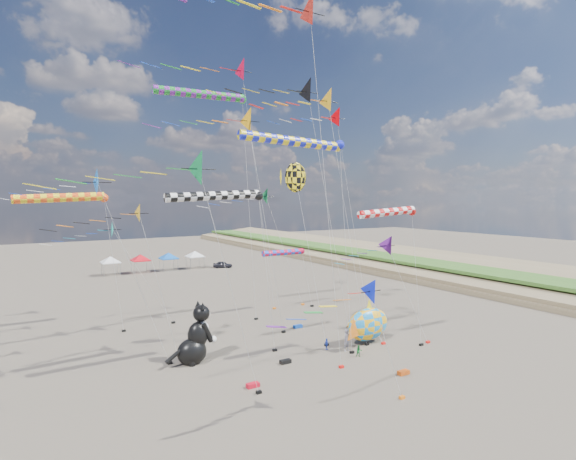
% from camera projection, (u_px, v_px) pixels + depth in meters
% --- Properties ---
extents(ground, '(260.00, 260.00, 0.00)m').
position_uv_depth(ground, '(386.00, 403.00, 28.75)').
color(ground, brown).
rests_on(ground, ground).
extents(delta_kite_0, '(10.24, 2.21, 15.47)m').
position_uv_depth(delta_kite_0, '(103.00, 185.00, 32.17)').
color(delta_kite_0, blue).
rests_on(delta_kite_0, ground).
extents(delta_kite_1, '(8.91, 1.74, 12.84)m').
position_uv_depth(delta_kite_1, '(132.00, 218.00, 35.17)').
color(delta_kite_1, gold).
rests_on(delta_kite_1, ground).
extents(delta_kite_2, '(12.97, 2.72, 27.33)m').
position_uv_depth(delta_kite_2, '(300.00, 16.00, 30.94)').
color(delta_kite_2, red).
rests_on(delta_kite_2, ground).
extents(delta_kite_3, '(8.96, 1.94, 10.05)m').
position_uv_depth(delta_kite_3, '(397.00, 250.00, 38.04)').
color(delta_kite_3, '#6D1D95').
rests_on(delta_kite_3, ground).
extents(delta_kite_4, '(13.10, 2.58, 21.61)m').
position_uv_depth(delta_kite_4, '(237.00, 120.00, 39.92)').
color(delta_kite_4, '#FFAE10').
rests_on(delta_kite_4, ground).
extents(delta_kite_5, '(12.88, 2.39, 16.15)m').
position_uv_depth(delta_kite_5, '(180.00, 172.00, 26.45)').
color(delta_kite_5, '#107C3A').
rests_on(delta_kite_5, ground).
extents(delta_kite_6, '(12.91, 2.78, 24.73)m').
position_uv_depth(delta_kite_6, '(318.00, 92.00, 41.92)').
color(delta_kite_6, black).
rests_on(delta_kite_6, ground).
extents(delta_kite_7, '(10.17, 2.20, 22.25)m').
position_uv_depth(delta_kite_7, '(333.00, 104.00, 36.66)').
color(delta_kite_7, gold).
rests_on(delta_kite_7, ground).
extents(delta_kite_8, '(9.56, 1.75, 8.35)m').
position_uv_depth(delta_kite_8, '(357.00, 299.00, 26.84)').
color(delta_kite_8, '#0C1DCE').
rests_on(delta_kite_8, ground).
extents(delta_kite_9, '(11.51, 2.36, 22.86)m').
position_uv_depth(delta_kite_9, '(339.00, 119.00, 46.70)').
color(delta_kite_9, '#D90007').
rests_on(delta_kite_9, ground).
extents(delta_kite_10, '(16.42, 2.77, 28.43)m').
position_uv_depth(delta_kite_10, '(231.00, 73.00, 48.66)').
color(delta_kite_10, red).
rests_on(delta_kite_10, ground).
extents(delta_kite_11, '(10.50, 1.85, 11.04)m').
position_uv_depth(delta_kite_11, '(117.00, 233.00, 43.70)').
color(delta_kite_11, '#12BBAF').
rests_on(delta_kite_11, ground).
extents(delta_kite_12, '(11.57, 2.14, 14.51)m').
position_uv_depth(delta_kite_12, '(269.00, 199.00, 51.98)').
color(delta_kite_12, green).
rests_on(delta_kite_12, ground).
extents(windsock_0, '(9.17, 0.84, 13.60)m').
position_uv_depth(windsock_0, '(65.00, 198.00, 40.78)').
color(windsock_0, '#FE4D15').
rests_on(windsock_0, ground).
extents(windsock_1, '(10.73, 0.87, 23.74)m').
position_uv_depth(windsock_1, '(205.00, 96.00, 44.09)').
color(windsock_1, '#198A27').
rests_on(windsock_1, ground).
extents(windsock_2, '(7.49, 0.68, 12.33)m').
position_uv_depth(windsock_2, '(390.00, 213.00, 37.08)').
color(windsock_2, red).
rests_on(windsock_2, ground).
extents(windsock_3, '(9.48, 0.72, 13.69)m').
position_uv_depth(windsock_3, '(219.00, 197.00, 35.01)').
color(windsock_3, black).
rests_on(windsock_3, ground).
extents(windsock_4, '(10.63, 0.77, 17.79)m').
position_uv_depth(windsock_4, '(297.00, 143.00, 33.92)').
color(windsock_4, '#141FCF').
rests_on(windsock_4, ground).
extents(windsock_5, '(6.99, 0.69, 7.23)m').
position_uv_depth(windsock_5, '(285.00, 253.00, 52.06)').
color(windsock_5, red).
rests_on(windsock_5, ground).
extents(angelfish_kite, '(3.74, 3.02, 16.30)m').
position_uv_depth(angelfish_kite, '(294.00, 179.00, 39.49)').
color(angelfish_kite, yellow).
rests_on(angelfish_kite, ground).
extents(cat_inflatable, '(3.83, 2.29, 4.87)m').
position_uv_depth(cat_inflatable, '(195.00, 333.00, 35.77)').
color(cat_inflatable, black).
rests_on(cat_inflatable, ground).
extents(fish_inflatable, '(6.05, 3.21, 4.05)m').
position_uv_depth(fish_inflatable, '(367.00, 324.00, 40.58)').
color(fish_inflatable, '#1688DA').
rests_on(fish_inflatable, ground).
extents(person_adult, '(0.75, 0.56, 1.89)m').
position_uv_depth(person_adult, '(347.00, 340.00, 38.57)').
color(person_adult, gray).
rests_on(person_adult, ground).
extents(child_green, '(0.59, 0.54, 1.00)m').
position_uv_depth(child_green, '(359.00, 351.00, 37.16)').
color(child_green, '#1A752E').
rests_on(child_green, ground).
extents(child_blue, '(0.63, 0.44, 0.99)m').
position_uv_depth(child_blue, '(327.00, 344.00, 38.98)').
color(child_blue, blue).
rests_on(child_blue, ground).
extents(kite_bag_0, '(0.90, 0.44, 0.30)m').
position_uv_depth(kite_bag_0, '(403.00, 372.00, 33.46)').
color(kite_bag_0, '#FF5F15').
rests_on(kite_bag_0, ground).
extents(kite_bag_1, '(0.90, 0.44, 0.30)m').
position_uv_depth(kite_bag_1, '(253.00, 385.00, 31.19)').
color(kite_bag_1, red).
rests_on(kite_bag_1, ground).
extents(kite_bag_2, '(0.90, 0.44, 0.30)m').
position_uv_depth(kite_bag_2, '(298.00, 326.00, 45.56)').
color(kite_bag_2, blue).
rests_on(kite_bag_2, ground).
extents(kite_bag_3, '(0.90, 0.44, 0.30)m').
position_uv_depth(kite_bag_3, '(285.00, 362.00, 35.70)').
color(kite_bag_3, black).
rests_on(kite_bag_3, ground).
extents(tent_row, '(19.20, 4.20, 3.80)m').
position_uv_depth(tent_row, '(155.00, 254.00, 80.29)').
color(tent_row, silver).
rests_on(tent_row, ground).
extents(parked_car, '(3.81, 3.03, 1.22)m').
position_uv_depth(parked_car, '(223.00, 265.00, 85.16)').
color(parked_car, '#26262D').
rests_on(parked_car, ground).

